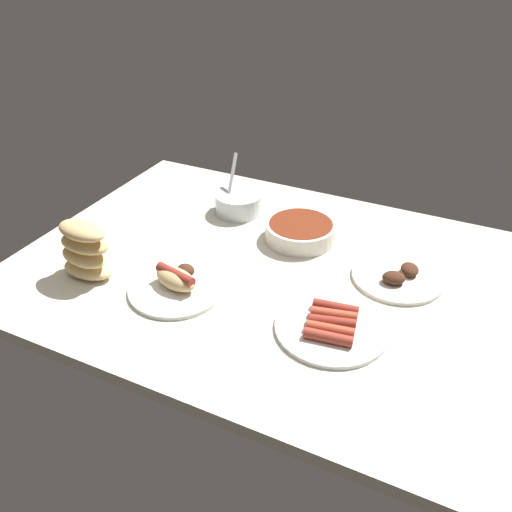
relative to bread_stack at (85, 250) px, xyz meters
The scene contains 7 objects.
ground_plane 42.93cm from the bread_stack, 149.66° to the right, with size 120.00×90.00×3.00cm, color silver.
bread_stack is the anchor object (origin of this frame).
bowl_chili 54.72cm from the bread_stack, 136.44° to the right, with size 18.68×18.68×4.93cm.
plate_hotdog_assembled 23.29cm from the bread_stack, 169.04° to the right, with size 22.30×22.30×5.61cm.
plate_sausages 59.73cm from the bread_stack, behind, with size 23.97×23.97×3.26cm.
bowl_coleslaw 47.65cm from the bread_stack, 111.87° to the right, with size 13.66×13.98×15.27cm.
plate_grilled_meat 74.32cm from the bread_stack, 155.44° to the right, with size 21.80×21.80×3.72cm.
Camera 1 is at (-45.73, 98.58, 74.38)cm, focal length 37.51 mm.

